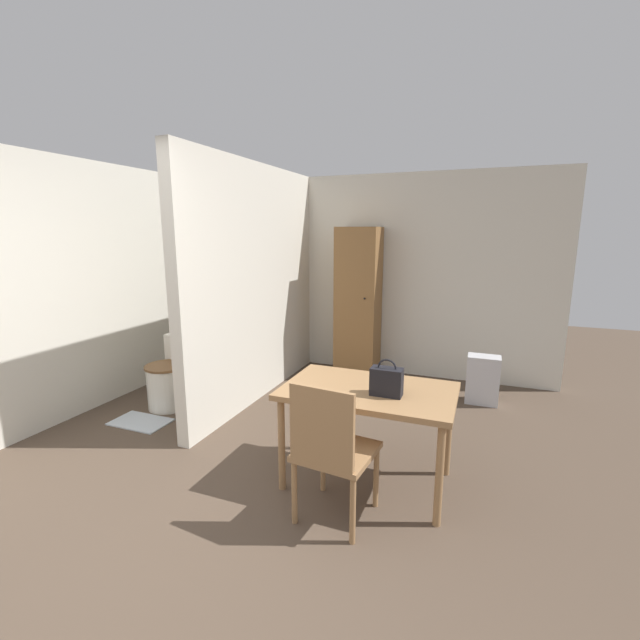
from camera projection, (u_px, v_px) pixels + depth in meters
The scene contains 11 objects.
ground_plane at pixel (114, 590), 2.20m from camera, with size 16.00×16.00×0.00m, color #4C3D30.
wall_back at pixel (351, 275), 5.62m from camera, with size 5.10×0.12×2.50m.
wall_left at pixel (102, 285), 4.51m from camera, with size 0.12×4.97×2.50m.
partition_wall at pixel (256, 284), 4.59m from camera, with size 0.12×2.64×2.50m.
dining_table at pixel (368, 399), 3.03m from camera, with size 1.19×0.74×0.72m.
wooden_chair at pixel (331, 448), 2.62m from camera, with size 0.50×0.50×0.94m.
toilet at pixel (171, 378), 4.47m from camera, with size 0.43×0.58×0.73m.
handbag at pixel (387, 381), 2.87m from camera, with size 0.21×0.11×0.25m.
wooden_cabinet at pixel (358, 303), 5.36m from camera, with size 0.51×0.44×1.86m.
bath_mat at pixel (141, 422), 4.12m from camera, with size 0.55×0.34×0.01m.
space_heater at pixel (483, 380), 4.55m from camera, with size 0.33×0.22×0.52m.
Camera 1 is at (1.67, -1.36, 1.80)m, focal length 24.00 mm.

